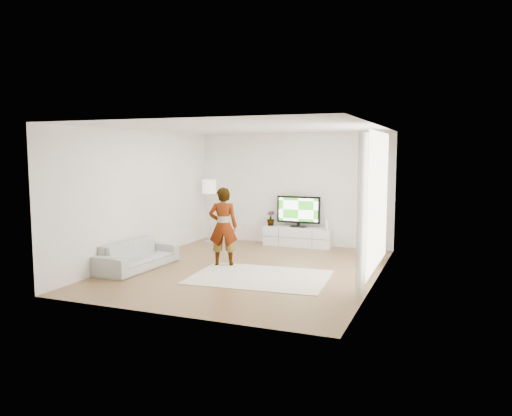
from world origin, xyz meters
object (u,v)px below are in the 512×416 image
at_px(media_console, 298,236).
at_px(sofa, 138,255).
at_px(television, 299,210).
at_px(player, 223,226).
at_px(rug, 260,277).
at_px(floor_lamp, 209,189).

relative_size(media_console, sofa, 0.90).
bearing_deg(media_console, sofa, -123.30).
relative_size(television, sofa, 0.58).
distance_m(media_console, player, 2.80).
height_order(media_console, television, television).
height_order(media_console, rug, media_console).
distance_m(television, floor_lamp, 2.38).
xyz_separation_m(television, sofa, (-2.30, -3.53, -0.62)).
distance_m(media_console, television, 0.66).
bearing_deg(player, sofa, 10.17).
height_order(television, floor_lamp, floor_lamp).
distance_m(television, sofa, 4.26).
distance_m(rug, player, 1.48).
height_order(rug, player, player).
bearing_deg(sofa, floor_lamp, 3.05).
xyz_separation_m(television, floor_lamp, (-2.31, -0.32, 0.48)).
bearing_deg(rug, floor_lamp, 130.61).
distance_m(television, rug, 3.42).
bearing_deg(player, media_console, -128.02).
distance_m(media_console, floor_lamp, 2.59).
distance_m(rug, floor_lamp, 4.14).
distance_m(rug, sofa, 2.56).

